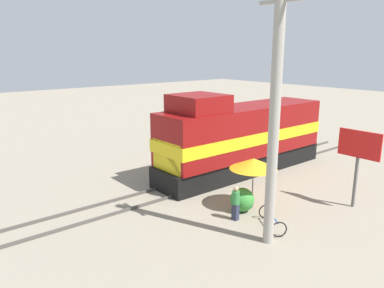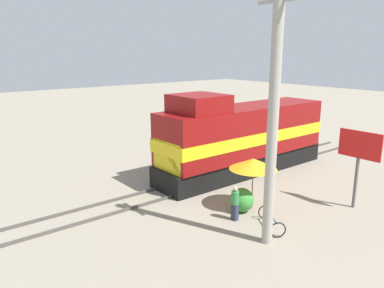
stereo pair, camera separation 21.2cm
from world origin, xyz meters
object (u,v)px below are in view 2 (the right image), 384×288
(utility_pole, at_px, (273,113))
(bicycle, at_px, (271,220))
(vendor_umbrella, at_px, (253,164))
(locomotive, at_px, (240,138))
(billboard_sign, at_px, (359,150))
(person_bystander, at_px, (235,202))

(utility_pole, xyz_separation_m, bicycle, (-0.70, 1.11, -4.85))
(vendor_umbrella, relative_size, bicycle, 1.33)
(locomotive, height_order, utility_pole, utility_pole)
(locomotive, bearing_deg, utility_pole, -38.72)
(bicycle, bearing_deg, billboard_sign, -159.10)
(utility_pole, xyz_separation_m, vendor_umbrella, (-2.60, 1.96, -2.94))
(utility_pole, distance_m, bicycle, 5.02)
(utility_pole, bearing_deg, vendor_umbrella, 142.96)
(billboard_sign, bearing_deg, person_bystander, -115.32)
(utility_pole, relative_size, vendor_umbrella, 4.10)
(utility_pole, bearing_deg, bicycle, 122.10)
(locomotive, relative_size, person_bystander, 7.70)
(locomotive, height_order, billboard_sign, locomotive)
(vendor_umbrella, xyz_separation_m, person_bystander, (0.37, -1.53, -1.40))
(utility_pole, distance_m, billboard_sign, 6.40)
(utility_pole, height_order, person_bystander, utility_pole)
(utility_pole, xyz_separation_m, person_bystander, (-2.23, 0.44, -4.34))
(vendor_umbrella, distance_m, bicycle, 2.82)
(locomotive, bearing_deg, person_bystander, -47.58)
(person_bystander, bearing_deg, billboard_sign, 64.68)
(person_bystander, bearing_deg, vendor_umbrella, 103.78)
(bicycle, bearing_deg, person_bystander, -32.80)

